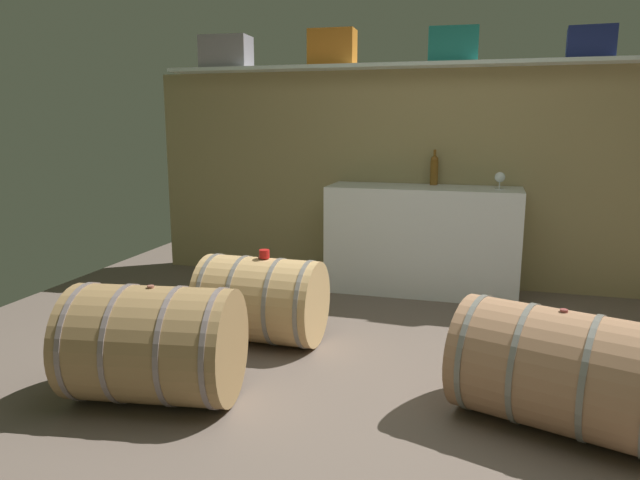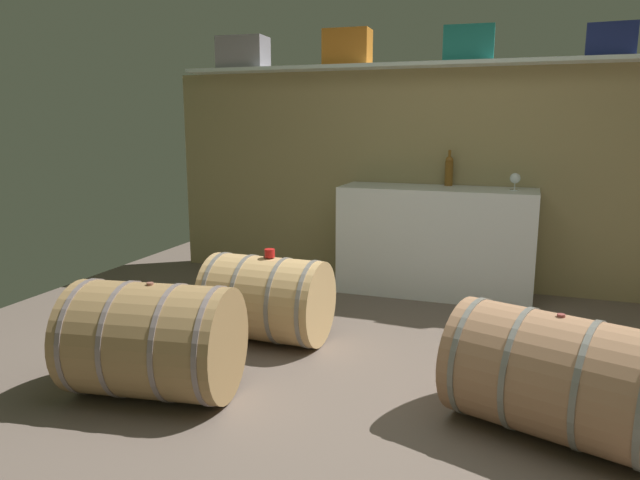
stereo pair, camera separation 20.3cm
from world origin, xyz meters
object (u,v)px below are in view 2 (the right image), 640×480
Objects in this scene: wine_barrel_near at (267,299)px; toolcase_orange at (347,47)px; toolcase_navy at (611,41)px; wine_glass at (515,179)px; toolcase_teal at (469,44)px; wine_barrel_far at (556,376)px; work_cabinet at (435,241)px; toolcase_grey at (243,53)px; wine_barrel_flank at (153,340)px; tasting_cup at (270,253)px; wine_bottle_amber at (449,170)px.

toolcase_orange is at bearing 89.29° from wine_barrel_near.
toolcase_navy is 2.49× the size of wine_glass.
wine_barrel_far is at bearing -76.24° from toolcase_teal.
work_cabinet is 11.60× the size of wine_glass.
wine_glass is (0.43, -0.15, -1.07)m from toolcase_teal.
toolcase_orange reaches higher than toolcase_teal.
toolcase_orange is 1.04m from toolcase_teal.
wine_barrel_near is (-1.51, -1.50, -0.72)m from wine_glass.
toolcase_grey reaches higher than toolcase_navy.
wine_glass reaches higher than wine_barrel_flank.
toolcase_teal is at bearing 160.33° from wine_glass.
wine_barrel_far is at bearing -93.85° from toolcase_navy.
wine_barrel_flank is 1.03m from tasting_cup.
wine_glass is at bearing 45.40° from tasting_cup.
toolcase_navy is 3.23m from wine_barrel_near.
work_cabinet is at bearing -9.02° from toolcase_grey.
toolcase_teal is 1.64m from work_cabinet.
work_cabinet is at bearing -109.04° from wine_bottle_amber.
toolcase_grey is at bearing 158.43° from wine_barrel_far.
toolcase_grey is 1.44× the size of wine_bottle_amber.
toolcase_teal is at bearing -3.76° from toolcase_grey.
wine_barrel_near is (-1.08, -1.66, -1.79)m from toolcase_teal.
wine_barrel_flank is (-1.12, -2.44, -0.15)m from work_cabinet.
tasting_cup reaches higher than wine_barrel_near.
toolcase_navy reaches higher than wine_barrel_near.
toolcase_navy is 0.37× the size of wine_barrel_flank.
wine_barrel_flank is at bearing -78.00° from toolcase_grey.
wine_bottle_amber is 0.32× the size of wine_barrel_flank.
toolcase_grey is 0.47× the size of wine_barrel_flank.
wine_barrel_flank is (-0.27, -2.61, -1.78)m from toolcase_orange.
toolcase_teal is 2.46m from tasting_cup.
work_cabinet is at bearing 56.96° from wine_barrel_flank.
toolcase_teal is at bearing 57.71° from wine_barrel_near.
toolcase_grey reaches higher than wine_barrel_near.
tasting_cup is (0.99, -1.66, -1.48)m from toolcase_grey.
toolcase_navy is 2.95m from wine_barrel_far.
tasting_cup is (-0.94, -1.67, -0.44)m from wine_bottle_amber.
toolcase_navy is at bearing 38.75° from wine_barrel_near.
toolcase_orange is at bearing 168.61° from work_cabinet.
toolcase_navy is at bearing -3.76° from toolcase_grey.
wine_glass is (0.55, -0.17, -0.04)m from wine_bottle_amber.
wine_barrel_far is (2.76, -2.34, -1.79)m from toolcase_grey.
work_cabinet reaches higher than wine_barrel_far.
wine_barrel_near is (-0.96, -1.67, -0.76)m from wine_bottle_amber.
wine_barrel_flank is (-1.19, -2.63, -0.74)m from wine_bottle_amber.
wine_bottle_amber is 1.97m from tasting_cup.
work_cabinet is at bearing -167.80° from toolcase_navy.
tasting_cup is at bearing -134.60° from wine_glass.
wine_bottle_amber is 0.38× the size of wine_barrel_near.
toolcase_orange reaches higher than tasting_cup.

